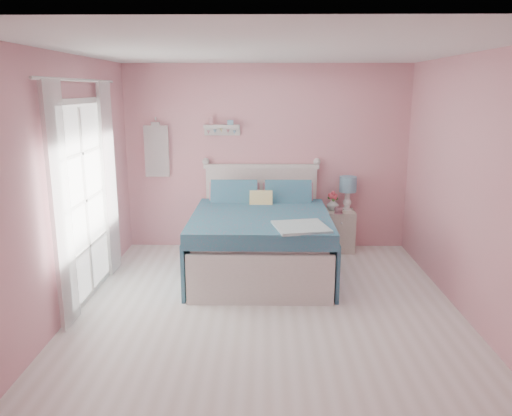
{
  "coord_description": "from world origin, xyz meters",
  "views": [
    {
      "loc": [
        -0.04,
        -4.81,
        2.25
      ],
      "look_at": [
        -0.13,
        1.2,
        0.82
      ],
      "focal_mm": 35.0,
      "sensor_mm": 36.0,
      "label": 1
    }
  ],
  "objects_px": {
    "nightstand": "(339,231)",
    "vase": "(333,204)",
    "teacup": "(338,210)",
    "table_lamp": "(348,187)",
    "bed": "(261,240)"
  },
  "relations": [
    {
      "from": "nightstand",
      "to": "teacup",
      "type": "relative_size",
      "value": 5.24
    },
    {
      "from": "nightstand",
      "to": "teacup",
      "type": "distance_m",
      "value": 0.37
    },
    {
      "from": "table_lamp",
      "to": "vase",
      "type": "xyz_separation_m",
      "value": [
        -0.21,
        -0.03,
        -0.25
      ]
    },
    {
      "from": "table_lamp",
      "to": "teacup",
      "type": "bearing_deg",
      "value": -125.48
    },
    {
      "from": "nightstand",
      "to": "teacup",
      "type": "xyz_separation_m",
      "value": [
        -0.05,
        -0.15,
        0.33
      ]
    },
    {
      "from": "table_lamp",
      "to": "nightstand",
      "type": "bearing_deg",
      "value": -151.51
    },
    {
      "from": "nightstand",
      "to": "teacup",
      "type": "height_order",
      "value": "teacup"
    },
    {
      "from": "nightstand",
      "to": "table_lamp",
      "type": "bearing_deg",
      "value": 28.49
    },
    {
      "from": "nightstand",
      "to": "vase",
      "type": "relative_size",
      "value": 3.35
    },
    {
      "from": "bed",
      "to": "nightstand",
      "type": "height_order",
      "value": "bed"
    },
    {
      "from": "table_lamp",
      "to": "vase",
      "type": "height_order",
      "value": "table_lamp"
    },
    {
      "from": "table_lamp",
      "to": "teacup",
      "type": "xyz_separation_m",
      "value": [
        -0.15,
        -0.21,
        -0.29
      ]
    },
    {
      "from": "teacup",
      "to": "bed",
      "type": "bearing_deg",
      "value": -147.52
    },
    {
      "from": "table_lamp",
      "to": "bed",
      "type": "bearing_deg",
      "value": -143.8
    },
    {
      "from": "nightstand",
      "to": "vase",
      "type": "bearing_deg",
      "value": 164.2
    }
  ]
}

